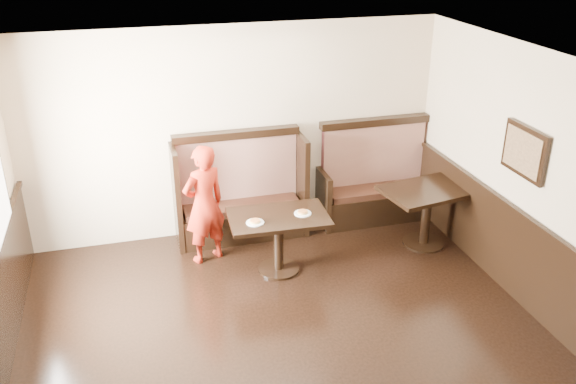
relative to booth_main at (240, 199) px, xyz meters
name	(u,v)px	position (x,y,z in m)	size (l,w,h in m)	color
room_shell	(275,328)	(-0.30, -3.01, 0.14)	(7.00, 7.00, 7.00)	beige
booth_main	(240,199)	(0.00, 0.00, 0.00)	(1.75, 0.72, 1.45)	black
booth_neighbor	(375,186)	(1.95, 0.00, -0.05)	(1.65, 0.72, 1.45)	black
table_main	(278,229)	(0.26, -1.04, 0.05)	(1.21, 0.79, 0.75)	black
table_neighbor	(427,203)	(2.28, -0.93, 0.08)	(1.28, 0.95, 0.81)	black
child	(204,204)	(-0.55, -0.53, 0.24)	(0.56, 0.37, 1.54)	#AD2312
pizza_plate_left	(255,222)	(-0.05, -1.15, 0.24)	(0.21, 0.21, 0.04)	white
pizza_plate_right	(303,213)	(0.55, -1.07, 0.24)	(0.21, 0.21, 0.04)	white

